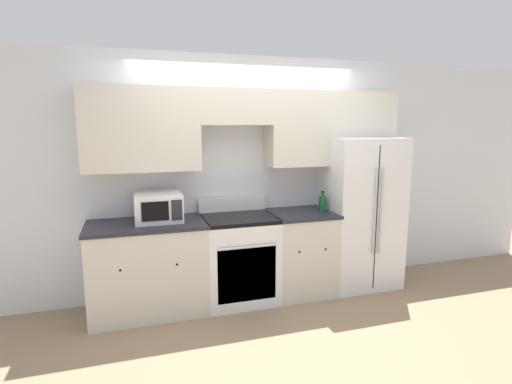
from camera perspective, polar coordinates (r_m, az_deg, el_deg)
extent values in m
plane|color=#937A5B|center=(4.26, 1.30, -16.40)|extent=(12.00, 12.00, 0.00)
cube|color=silver|center=(4.49, -1.33, 2.36)|extent=(8.00, 0.06, 2.60)
cube|color=beige|center=(4.09, -16.08, 8.61)|extent=(1.12, 0.33, 0.82)
cube|color=beige|center=(4.22, -3.13, 12.04)|extent=(0.75, 0.33, 0.37)
cube|color=beige|center=(4.63, 10.69, 8.90)|extent=(1.50, 0.33, 0.82)
cube|color=beige|center=(4.19, -15.12, -10.65)|extent=(1.12, 0.62, 0.88)
cube|color=#23232D|center=(4.05, -15.41, -4.53)|extent=(1.15, 0.64, 0.03)
sphere|color=black|center=(3.86, -18.82, -10.53)|extent=(0.03, 0.03, 0.03)
sphere|color=black|center=(3.87, -11.22, -10.11)|extent=(0.03, 0.03, 0.03)
cube|color=beige|center=(4.54, 6.37, -8.76)|extent=(0.67, 0.62, 0.88)
cube|color=#23232D|center=(4.41, 6.48, -3.08)|extent=(0.69, 0.64, 0.03)
sphere|color=black|center=(4.17, 6.20, -8.50)|extent=(0.03, 0.03, 0.03)
sphere|color=black|center=(4.30, 9.90, -8.05)|extent=(0.03, 0.03, 0.03)
cube|color=white|center=(4.31, -2.41, -9.73)|extent=(0.75, 0.62, 0.88)
cube|color=black|center=(4.06, -1.28, -11.68)|extent=(0.60, 0.01, 0.56)
cube|color=black|center=(4.18, -2.46, -3.78)|extent=(0.75, 0.62, 0.04)
cube|color=white|center=(4.43, -3.40, -1.71)|extent=(0.75, 0.04, 0.16)
cylinder|color=silver|center=(3.93, -1.19, -7.88)|extent=(0.60, 0.02, 0.02)
cube|color=white|center=(4.81, 14.42, -2.75)|extent=(0.83, 0.72, 1.72)
cube|color=black|center=(4.52, 16.80, -3.66)|extent=(0.01, 0.01, 1.59)
cylinder|color=#B7B7BC|center=(4.46, 16.66, -2.70)|extent=(0.02, 0.02, 0.95)
cylinder|color=#B7B7BC|center=(4.50, 17.40, -2.63)|extent=(0.02, 0.02, 0.95)
cube|color=white|center=(4.08, -13.80, -2.08)|extent=(0.46, 0.40, 0.28)
cube|color=black|center=(3.88, -14.21, -2.70)|extent=(0.25, 0.01, 0.18)
cube|color=#262628|center=(3.89, -11.24, -2.54)|extent=(0.10, 0.01, 0.20)
cylinder|color=#195928|center=(4.50, 9.48, -1.64)|extent=(0.08, 0.08, 0.16)
cylinder|color=#195928|center=(4.48, 9.51, -0.37)|extent=(0.03, 0.03, 0.04)
cylinder|color=black|center=(4.48, 9.53, 0.02)|extent=(0.04, 0.04, 0.02)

